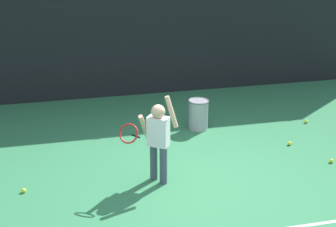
% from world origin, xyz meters
% --- Properties ---
extents(ground_plane, '(20.00, 20.00, 0.00)m').
position_xyz_m(ground_plane, '(0.00, 0.00, 0.00)').
color(ground_plane, '#2D7247').
extents(back_fence_windscreen, '(11.50, 0.08, 3.87)m').
position_xyz_m(back_fence_windscreen, '(0.00, 4.14, 1.94)').
color(back_fence_windscreen, black).
rests_on(back_fence_windscreen, ground).
extents(fence_post_1, '(0.09, 0.09, 4.02)m').
position_xyz_m(fence_post_1, '(-1.87, 4.20, 2.01)').
color(fence_post_1, slate).
rests_on(fence_post_1, ground).
extents(tennis_player, '(0.89, 0.52, 1.35)m').
position_xyz_m(tennis_player, '(-0.56, 0.12, 0.73)').
color(tennis_player, '#3F4C59').
rests_on(tennis_player, ground).
extents(ball_hopper, '(0.38, 0.38, 0.56)m').
position_xyz_m(ball_hopper, '(0.60, 1.92, 0.29)').
color(ball_hopper, gray).
rests_on(ball_hopper, ground).
extents(tennis_ball_2, '(0.07, 0.07, 0.07)m').
position_xyz_m(tennis_ball_2, '(1.93, 0.85, 0.03)').
color(tennis_ball_2, '#CCE033').
rests_on(tennis_ball_2, ground).
extents(tennis_ball_3, '(0.07, 0.07, 0.07)m').
position_xyz_m(tennis_ball_3, '(-2.48, 0.25, 0.03)').
color(tennis_ball_3, '#CCE033').
rests_on(tennis_ball_3, ground).
extents(tennis_ball_4, '(0.07, 0.07, 0.07)m').
position_xyz_m(tennis_ball_4, '(2.70, 1.71, 0.03)').
color(tennis_ball_4, '#CCE033').
rests_on(tennis_ball_4, ground).
extents(tennis_ball_5, '(0.07, 0.07, 0.07)m').
position_xyz_m(tennis_ball_5, '(2.27, 0.08, 0.03)').
color(tennis_ball_5, '#CCE033').
rests_on(tennis_ball_5, ground).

